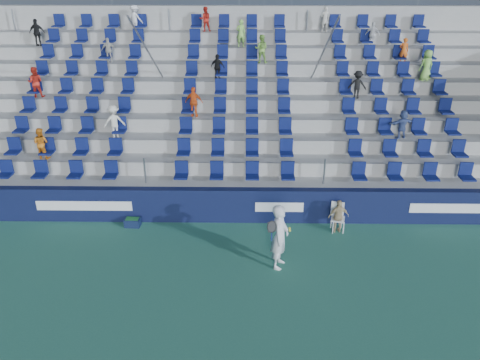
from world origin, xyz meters
name	(u,v)px	position (x,y,z in m)	size (l,w,h in m)	color
ground	(231,278)	(0.00, 0.00, 0.00)	(70.00, 70.00, 0.00)	#32745C
sponsor_wall	(234,205)	(0.00, 3.15, 0.60)	(24.00, 0.32, 1.20)	#0F163A
grandstand	(237,115)	(0.00, 8.24, 2.14)	(24.00, 8.17, 6.63)	#A2A29D
tennis_player	(280,237)	(1.35, 0.60, 0.98)	(0.73, 0.82, 1.96)	silver
line_judge_chair	(338,215)	(3.38, 2.65, 0.55)	(0.52, 0.53, 0.96)	white
line_judge	(339,216)	(3.38, 2.50, 0.57)	(0.67, 0.28, 1.14)	tan
ball_bin	(133,222)	(-3.37, 2.75, 0.16)	(0.53, 0.36, 0.29)	#0F1A39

